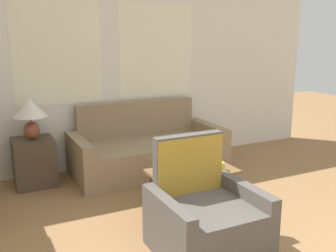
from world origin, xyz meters
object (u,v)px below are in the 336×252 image
coffee_table (192,175)px  laptop (184,163)px  cup_yellow (215,163)px  couch (146,152)px  cup_navy (220,166)px  cup_white (157,168)px  armchair (204,219)px  table_lamp (30,112)px

coffee_table → laptop: laptop is taller
coffee_table → cup_yellow: size_ratio=9.94×
couch → cup_navy: (0.22, -1.39, 0.19)m
coffee_table → cup_yellow: cup_yellow is taller
cup_navy → cup_white: (-0.60, 0.24, 0.00)m
armchair → coffee_table: armchair is taller
couch → laptop: size_ratio=5.47×
laptop → couch: bearing=85.9°
couch → coffee_table: 1.27m
couch → cup_yellow: 1.32m
cup_yellow → cup_white: bearing=168.0°
table_lamp → coffee_table: table_lamp is taller
couch → table_lamp: bearing=174.6°
couch → coffee_table: (-0.03, -1.26, 0.09)m
armchair → laptop: 0.90m
couch → table_lamp: (-1.40, 0.13, 0.63)m
cup_yellow → cup_navy: bearing=-96.5°
coffee_table → table_lamp: bearing=134.6°
coffee_table → cup_white: (-0.35, 0.11, 0.09)m
laptop → cup_yellow: 0.33m
coffee_table → cup_navy: size_ratio=9.51×
armchair → cup_white: 0.89m
armchair → table_lamp: (-1.05, 2.16, 0.63)m
armchair → table_lamp: 2.48m
cup_yellow → cup_white: 0.62m
table_lamp → couch: bearing=-5.4°
cup_navy → cup_white: 0.64m
couch → cup_navy: bearing=-80.9°
coffee_table → cup_yellow: bearing=-3.5°
armchair → cup_yellow: size_ratio=10.39×
armchair → laptop: (0.27, 0.83, 0.20)m
cup_navy → couch: bearing=99.1°
cup_yellow → cup_white: (-0.61, 0.13, 0.00)m
couch → cup_yellow: size_ratio=21.76×
cup_white → coffee_table: bearing=-18.2°
couch → armchair: size_ratio=2.10×
table_lamp → coffee_table: size_ratio=0.54×
armchair → table_lamp: table_lamp is taller
couch → table_lamp: 1.55m
coffee_table → couch: bearing=88.8°
couch → cup_navy: couch is taller
couch → laptop: bearing=-94.1°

